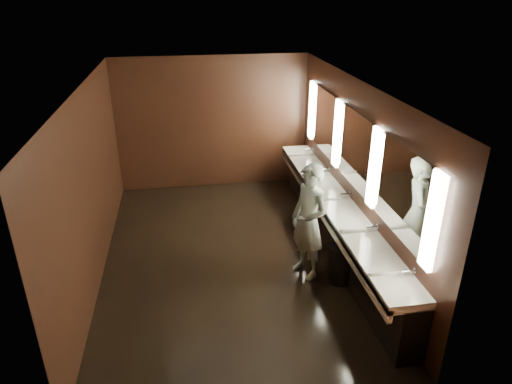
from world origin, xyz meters
The scene contains 10 objects.
floor centered at (0.00, 0.00, 0.00)m, with size 6.00×6.00×0.00m, color black.
ceiling centered at (0.00, 0.00, 2.80)m, with size 4.00×6.00×0.02m, color #2D2D2B.
wall_back centered at (0.00, 3.00, 1.40)m, with size 4.00×0.02×2.80m, color black.
wall_front centered at (0.00, -3.00, 1.40)m, with size 4.00×0.02×2.80m, color black.
wall_left centered at (-2.00, 0.00, 1.40)m, with size 0.02×6.00×2.80m, color black.
wall_right centered at (2.00, 0.00, 1.40)m, with size 0.02×6.00×2.80m, color black.
sink_counter centered at (1.79, 0.00, 0.50)m, with size 0.55×5.40×1.01m.
mirror_band centered at (1.98, 0.00, 1.75)m, with size 0.06×5.03×1.15m.
person centered at (1.11, -0.65, 0.90)m, with size 0.66×0.43×1.80m, color #85B1C6.
trash_bin centered at (1.58, -0.91, 0.29)m, with size 0.38×0.38×0.59m, color #232325.
Camera 1 is at (-0.61, -6.36, 4.09)m, focal length 32.00 mm.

